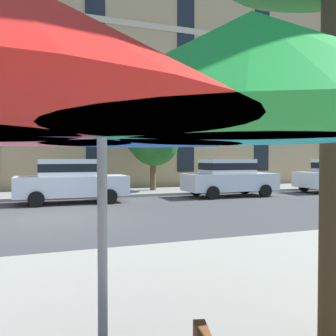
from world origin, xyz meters
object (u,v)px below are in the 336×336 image
sedan_white (71,180)px  patio_umbrella (102,96)px  street_tree_middle (150,137)px  sedan_white_midblock (229,177)px

sedan_white → patio_umbrella: (-0.81, -12.70, 1.23)m
patio_umbrella → street_tree_middle: bearing=72.0°
street_tree_middle → patio_umbrella: (-5.11, -15.78, -0.76)m
sedan_white → sedan_white_midblock: size_ratio=1.00×
street_tree_middle → patio_umbrella: size_ratio=1.18×
sedan_white → sedan_white_midblock: 7.28m
sedan_white_midblock → street_tree_middle: street_tree_middle is taller
patio_umbrella → sedan_white: bearing=86.3°
sedan_white_midblock → street_tree_middle: bearing=134.0°
street_tree_middle → patio_umbrella: bearing=-108.0°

